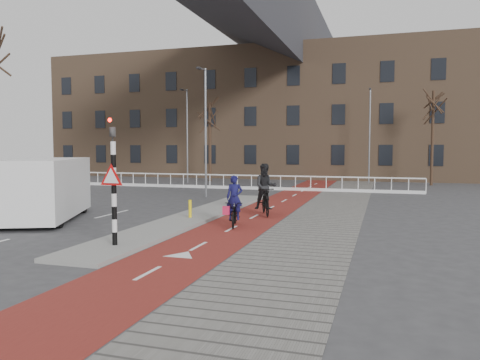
% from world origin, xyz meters
% --- Properties ---
extents(ground, '(120.00, 120.00, 0.00)m').
position_xyz_m(ground, '(0.00, 0.00, 0.00)').
color(ground, '#38383A').
rests_on(ground, ground).
extents(bike_lane, '(2.50, 60.00, 0.01)m').
position_xyz_m(bike_lane, '(1.50, 10.00, 0.01)').
color(bike_lane, maroon).
rests_on(bike_lane, ground).
extents(sidewalk, '(3.00, 60.00, 0.01)m').
position_xyz_m(sidewalk, '(4.30, 10.00, 0.01)').
color(sidewalk, slate).
rests_on(sidewalk, ground).
extents(curb_island, '(1.80, 16.00, 0.12)m').
position_xyz_m(curb_island, '(-0.70, 4.00, 0.06)').
color(curb_island, gray).
rests_on(curb_island, ground).
extents(traffic_signal, '(0.80, 0.80, 3.68)m').
position_xyz_m(traffic_signal, '(-0.60, -2.02, 1.99)').
color(traffic_signal, black).
rests_on(traffic_signal, curb_island).
extents(bollard, '(0.12, 0.12, 0.68)m').
position_xyz_m(bollard, '(-0.62, 3.35, 0.46)').
color(bollard, yellow).
rests_on(bollard, curb_island).
extents(cyclist_near, '(1.03, 1.84, 1.83)m').
position_xyz_m(cyclist_near, '(1.45, 2.53, 0.62)').
color(cyclist_near, black).
rests_on(cyclist_near, bike_lane).
extents(cyclist_far, '(1.27, 2.11, 2.16)m').
position_xyz_m(cyclist_far, '(1.85, 5.51, 0.90)').
color(cyclist_far, black).
rests_on(cyclist_far, bike_lane).
extents(van, '(4.24, 5.99, 2.39)m').
position_xyz_m(van, '(-6.02, 1.76, 1.26)').
color(van, white).
rests_on(van, ground).
extents(railing, '(28.00, 0.10, 0.99)m').
position_xyz_m(railing, '(-5.00, 17.00, 0.31)').
color(railing, silver).
rests_on(railing, ground).
extents(townhouse_row, '(46.00, 10.00, 15.90)m').
position_xyz_m(townhouse_row, '(-3.00, 32.00, 7.81)').
color(townhouse_row, '#7F6047').
rests_on(townhouse_row, ground).
extents(tree_mid, '(0.25, 0.25, 6.57)m').
position_xyz_m(tree_mid, '(-7.48, 23.54, 3.29)').
color(tree_mid, black).
rests_on(tree_mid, ground).
extents(tree_right, '(0.20, 0.20, 7.01)m').
position_xyz_m(tree_right, '(9.93, 24.24, 3.51)').
color(tree_right, black).
rests_on(tree_right, ground).
extents(streetlight_near, '(0.12, 0.12, 7.31)m').
position_xyz_m(streetlight_near, '(-3.26, 11.81, 3.66)').
color(streetlight_near, slate).
rests_on(streetlight_near, ground).
extents(streetlight_left, '(0.12, 0.12, 7.42)m').
position_xyz_m(streetlight_left, '(-8.50, 21.16, 3.71)').
color(streetlight_left, slate).
rests_on(streetlight_left, ground).
extents(streetlight_right, '(0.12, 0.12, 7.44)m').
position_xyz_m(streetlight_right, '(5.40, 24.98, 3.72)').
color(streetlight_right, slate).
rests_on(streetlight_right, ground).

